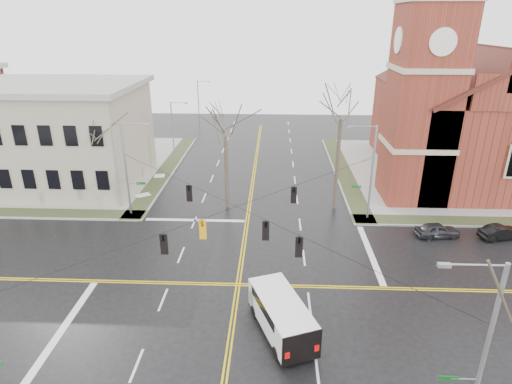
{
  "coord_description": "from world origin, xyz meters",
  "views": [
    {
      "loc": [
        2.43,
        -26.07,
        17.84
      ],
      "look_at": [
        1.04,
        6.0,
        4.84
      ],
      "focal_mm": 30.0,
      "sensor_mm": 36.0,
      "label": 1
    }
  ],
  "objects_px": {
    "streetlight_north_b": "(199,102)",
    "tree_nw_far": "(102,134)",
    "church": "(466,106)",
    "tree_nw_near": "(225,132)",
    "signal_pole_ne": "(370,170)",
    "signal_pole_nw": "(127,167)",
    "streetlight_north_a": "(174,130)",
    "signal_pole_se": "(482,349)",
    "parked_car_a": "(437,230)",
    "cargo_van": "(280,312)",
    "parked_car_b": "(501,232)",
    "tree_ne": "(341,113)"
  },
  "relations": [
    {
      "from": "streetlight_north_a",
      "to": "signal_pole_nw",
      "type": "bearing_deg",
      "value": -92.32
    },
    {
      "from": "parked_car_a",
      "to": "tree_nw_near",
      "type": "relative_size",
      "value": 0.35
    },
    {
      "from": "signal_pole_se",
      "to": "tree_nw_near",
      "type": "bearing_deg",
      "value": 118.23
    },
    {
      "from": "signal_pole_se",
      "to": "tree_nw_far",
      "type": "bearing_deg",
      "value": 135.13
    },
    {
      "from": "streetlight_north_b",
      "to": "cargo_van",
      "type": "bearing_deg",
      "value": -75.52
    },
    {
      "from": "signal_pole_ne",
      "to": "signal_pole_se",
      "type": "bearing_deg",
      "value": -90.0
    },
    {
      "from": "streetlight_north_b",
      "to": "parked_car_a",
      "type": "distance_m",
      "value": 48.64
    },
    {
      "from": "church",
      "to": "streetlight_north_b",
      "type": "xyz_separation_m",
      "value": [
        -35.42,
        23.22,
        -3.97
      ]
    },
    {
      "from": "tree_nw_near",
      "to": "parked_car_a",
      "type": "bearing_deg",
      "value": -16.44
    },
    {
      "from": "cargo_van",
      "to": "parked_car_a",
      "type": "height_order",
      "value": "cargo_van"
    },
    {
      "from": "signal_pole_se",
      "to": "streetlight_north_a",
      "type": "relative_size",
      "value": 1.12
    },
    {
      "from": "signal_pole_ne",
      "to": "parked_car_b",
      "type": "distance_m",
      "value": 12.32
    },
    {
      "from": "signal_pole_ne",
      "to": "signal_pole_se",
      "type": "height_order",
      "value": "same"
    },
    {
      "from": "signal_pole_nw",
      "to": "signal_pole_se",
      "type": "relative_size",
      "value": 1.0
    },
    {
      "from": "church",
      "to": "parked_car_a",
      "type": "xyz_separation_m",
      "value": [
        -7.86,
        -16.68,
        -7.79
      ]
    },
    {
      "from": "streetlight_north_a",
      "to": "parked_car_a",
      "type": "xyz_separation_m",
      "value": [
        27.56,
        -19.9,
        -3.82
      ]
    },
    {
      "from": "cargo_van",
      "to": "signal_pole_nw",
      "type": "bearing_deg",
      "value": 110.18
    },
    {
      "from": "cargo_van",
      "to": "tree_ne",
      "type": "bearing_deg",
      "value": 51.88
    },
    {
      "from": "cargo_van",
      "to": "parked_car_b",
      "type": "relative_size",
      "value": 1.72
    },
    {
      "from": "tree_nw_far",
      "to": "tree_nw_near",
      "type": "relative_size",
      "value": 0.93
    },
    {
      "from": "cargo_van",
      "to": "parked_car_b",
      "type": "xyz_separation_m",
      "value": [
        19.35,
        12.75,
        -0.74
      ]
    },
    {
      "from": "church",
      "to": "tree_nw_near",
      "type": "bearing_deg",
      "value": -157.77
    },
    {
      "from": "church",
      "to": "tree_ne",
      "type": "bearing_deg",
      "value": -146.06
    },
    {
      "from": "signal_pole_nw",
      "to": "signal_pole_se",
      "type": "xyz_separation_m",
      "value": [
        22.64,
        -23.0,
        0.0
      ]
    },
    {
      "from": "church",
      "to": "tree_nw_near",
      "type": "xyz_separation_m",
      "value": [
        -27.0,
        -11.04,
        -0.55
      ]
    },
    {
      "from": "streetlight_north_a",
      "to": "cargo_van",
      "type": "xyz_separation_m",
      "value": [
        13.61,
        -32.73,
        -3.11
      ]
    },
    {
      "from": "cargo_van",
      "to": "streetlight_north_b",
      "type": "bearing_deg",
      "value": 83.31
    },
    {
      "from": "streetlight_north_b",
      "to": "signal_pole_ne",
      "type": "bearing_deg",
      "value": -58.95
    },
    {
      "from": "streetlight_north_b",
      "to": "tree_nw_near",
      "type": "height_order",
      "value": "tree_nw_near"
    },
    {
      "from": "cargo_van",
      "to": "streetlight_north_a",
      "type": "bearing_deg",
      "value": 91.41
    },
    {
      "from": "signal_pole_ne",
      "to": "streetlight_north_a",
      "type": "height_order",
      "value": "signal_pole_ne"
    },
    {
      "from": "signal_pole_ne",
      "to": "signal_pole_nw",
      "type": "distance_m",
      "value": 22.64
    },
    {
      "from": "streetlight_north_a",
      "to": "parked_car_a",
      "type": "distance_m",
      "value": 34.21
    },
    {
      "from": "streetlight_north_b",
      "to": "tree_nw_far",
      "type": "bearing_deg",
      "value": -96.35
    },
    {
      "from": "church",
      "to": "signal_pole_ne",
      "type": "distance_m",
      "value": 19.22
    },
    {
      "from": "streetlight_north_b",
      "to": "parked_car_a",
      "type": "xyz_separation_m",
      "value": [
        27.56,
        -39.9,
        -3.82
      ]
    },
    {
      "from": "signal_pole_nw",
      "to": "cargo_van",
      "type": "xyz_separation_m",
      "value": [
        14.28,
        -16.23,
        -3.6
      ]
    },
    {
      "from": "signal_pole_se",
      "to": "cargo_van",
      "type": "xyz_separation_m",
      "value": [
        -8.36,
        6.77,
        -3.6
      ]
    },
    {
      "from": "signal_pole_nw",
      "to": "tree_ne",
      "type": "height_order",
      "value": "tree_ne"
    },
    {
      "from": "signal_pole_ne",
      "to": "parked_car_a",
      "type": "relative_size",
      "value": 2.37
    },
    {
      "from": "streetlight_north_b",
      "to": "tree_ne",
      "type": "distance_m",
      "value": 39.5
    },
    {
      "from": "parked_car_b",
      "to": "signal_pole_se",
      "type": "bearing_deg",
      "value": 136.02
    },
    {
      "from": "church",
      "to": "signal_pole_nw",
      "type": "bearing_deg",
      "value": -159.79
    },
    {
      "from": "signal_pole_se",
      "to": "parked_car_a",
      "type": "xyz_separation_m",
      "value": [
        5.58,
        19.6,
        -4.3
      ]
    },
    {
      "from": "signal_pole_ne",
      "to": "parked_car_a",
      "type": "distance_m",
      "value": 7.83
    },
    {
      "from": "church",
      "to": "signal_pole_se",
      "type": "height_order",
      "value": "church"
    },
    {
      "from": "parked_car_b",
      "to": "streetlight_north_b",
      "type": "bearing_deg",
      "value": 24.92
    },
    {
      "from": "streetlight_north_a",
      "to": "streetlight_north_b",
      "type": "relative_size",
      "value": 1.0
    },
    {
      "from": "signal_pole_nw",
      "to": "parked_car_b",
      "type": "relative_size",
      "value": 2.4
    },
    {
      "from": "parked_car_a",
      "to": "tree_nw_far",
      "type": "distance_m",
      "value": 32.61
    }
  ]
}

